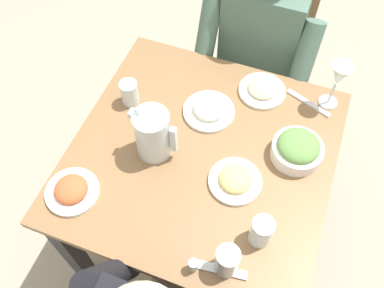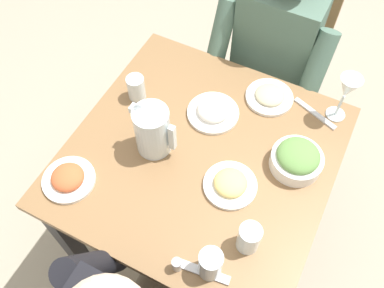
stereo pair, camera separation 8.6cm
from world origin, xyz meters
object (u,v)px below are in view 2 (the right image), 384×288
Objects in this scene: salad_bowl at (297,159)px; wine_glass at (347,90)px; diner_far at (265,69)px; plate_fries at (230,184)px; water_glass_center at (249,238)px; salt_shaker at (177,265)px; plate_rice_curry at (68,178)px; water_pitcher at (153,131)px; dining_table at (200,170)px; plate_yoghurt at (213,111)px; chair_far at (276,62)px; water_glass_far_right at (136,88)px; plate_beans at (270,96)px; water_glass_near_right at (210,264)px.

wine_glass is (0.06, 0.27, 0.10)m from salad_bowl.
plate_fries is (0.10, -0.61, 0.09)m from diner_far.
water_glass_center reaches higher than salt_shaker.
salt_shaker reaches higher than plate_rice_curry.
salt_shaker is at bearing -51.59° from water_pitcher.
wine_glass reaches higher than plate_rice_curry.
dining_table is 4.68× the size of plate_yoghurt.
water_glass_far_right is at bearing -120.31° from chair_far.
diner_far is 0.92m from plate_rice_curry.
water_pitcher is at bearing -108.41° from diner_far.
water_pitcher is 0.24m from water_glass_far_right.
plate_rice_curry is (-0.65, -0.40, -0.02)m from salad_bowl.
chair_far is 0.25m from diner_far.
water_glass_near_right is at bearing -83.46° from plate_beans.
wine_glass is at bearing 76.99° from water_glass_near_right.
water_glass_center is 0.22m from salt_shaker.
wine_glass reaches higher than water_glass_far_right.
chair_far is 1.16m from salt_shaker.
water_glass_center is at bearing 45.38° from salt_shaker.
water_glass_far_right is at bearing -131.02° from diner_far.
water_pitcher is 1.09× the size of salad_bowl.
water_pitcher is at bearing -162.17° from salad_bowl.
water_pitcher is at bearing -126.20° from plate_beans.
salad_bowl is 0.76m from plate_rice_curry.
plate_yoghurt is at bearing -134.03° from plate_beans.
diner_far reaches higher than dining_table.
wine_glass reaches higher than plate_fries.
water_glass_far_right is (-0.63, 0.02, 0.01)m from salad_bowl.
salt_shaker is at bearing -156.79° from water_glass_near_right.
diner_far is at bearing -90.00° from chair_far.
water_pitcher reaches higher than salt_shaker.
salt_shaker is (0.44, -0.50, -0.02)m from water_glass_far_right.
plate_yoghurt is 1.96× the size of water_glass_far_right.
water_glass_center is at bearing -75.47° from plate_beans.
chair_far is 4.97× the size of plate_fries.
plate_beans is at bearing 128.09° from salad_bowl.
diner_far reaches higher than salt_shaker.
water_glass_center is 0.61m from wine_glass.
plate_yoghurt is 0.58m from salt_shaker.
diner_far is at bearing 121.34° from salad_bowl.
dining_table is at bearing -110.03° from plate_beans.
dining_table is 5.00× the size of plate_fries.
dining_table is 0.44m from water_glass_near_right.
wine_glass is at bearing 80.64° from water_glass_center.
wine_glass reaches higher than water_glass_near_right.
plate_fries is at bearing -26.34° from dining_table.
chair_far is at bearing 98.45° from water_glass_near_right.
water_glass_far_right is (-0.36, -0.62, 0.27)m from chair_far.
diner_far is 12.18× the size of water_glass_far_right.
wine_glass is (0.52, 0.42, 0.05)m from water_pitcher.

